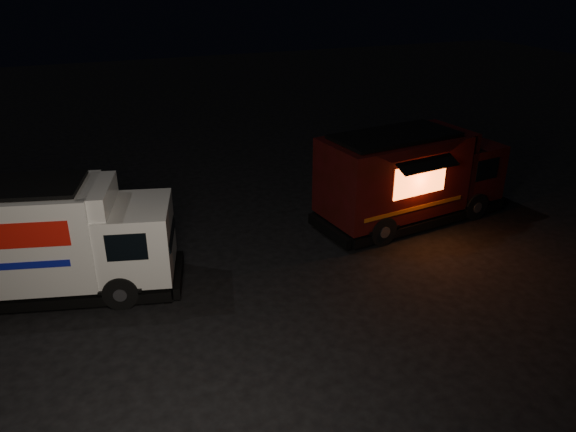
# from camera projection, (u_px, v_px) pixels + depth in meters

# --- Properties ---
(ground) EXTENTS (80.00, 80.00, 0.00)m
(ground) POSITION_uv_depth(u_px,v_px,m) (246.00, 329.00, 12.79)
(ground) COLOR black
(ground) RESTS_ON ground
(white_truck) EXTENTS (6.78, 3.68, 2.92)m
(white_truck) POSITION_uv_depth(u_px,v_px,m) (44.00, 240.00, 13.66)
(white_truck) COLOR silver
(white_truck) RESTS_ON ground
(red_truck) EXTENTS (6.61, 3.18, 2.96)m
(red_truck) POSITION_uv_depth(u_px,v_px,m) (412.00, 176.00, 17.67)
(red_truck) COLOR #380A0C
(red_truck) RESTS_ON ground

